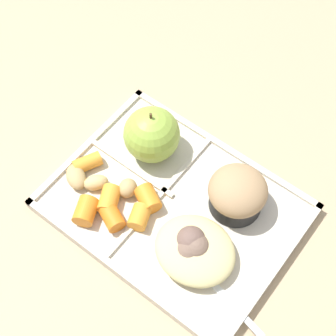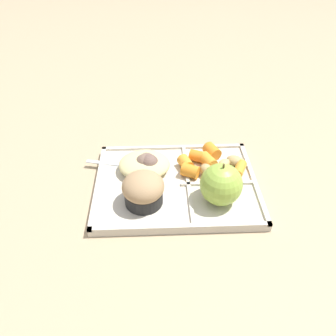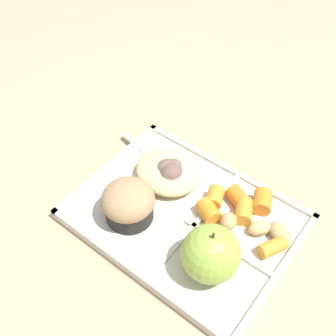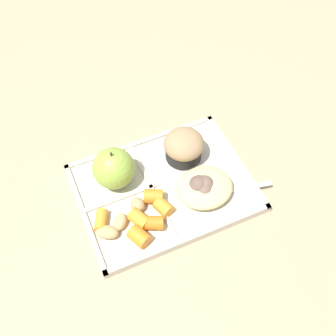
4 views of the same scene
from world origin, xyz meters
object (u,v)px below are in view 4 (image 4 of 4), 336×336
object	(u,v)px
plastic_fork	(228,191)
bran_muffin	(184,147)
lunch_tray	(164,189)
green_apple	(114,168)

from	to	relation	value
plastic_fork	bran_muffin	bearing A→B (deg)	111.07
lunch_tray	bran_muffin	bearing A→B (deg)	38.32
lunch_tray	plastic_fork	size ratio (longest dim) A/B	2.21
lunch_tray	green_apple	bearing A→B (deg)	146.66
lunch_tray	green_apple	world-z (taller)	green_apple
bran_muffin	plastic_fork	world-z (taller)	bran_muffin
green_apple	plastic_fork	world-z (taller)	green_apple
lunch_tray	green_apple	xyz separation A→B (m)	(-0.07, 0.05, 0.04)
green_apple	plastic_fork	distance (m)	0.21
lunch_tray	plastic_fork	bearing A→B (deg)	-28.57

